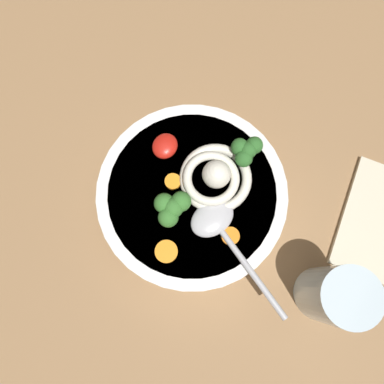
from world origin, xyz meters
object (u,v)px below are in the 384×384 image
at_px(soup_bowl, 192,197).
at_px(noodle_pile, 215,177).
at_px(soup_spoon, 219,227).
at_px(drinking_glass, 334,295).
at_px(folded_napkin, 384,223).

xyz_separation_m(soup_bowl, noodle_pile, (-0.03, 0.02, 0.04)).
height_order(soup_spoon, drinking_glass, drinking_glass).
relative_size(soup_bowl, noodle_pile, 2.43).
height_order(soup_bowl, soup_spoon, soup_spoon).
bearing_deg(folded_napkin, soup_spoon, -58.65).
xyz_separation_m(soup_spoon, folded_napkin, (-0.13, 0.21, -0.07)).
bearing_deg(drinking_glass, soup_spoon, -92.25).
bearing_deg(soup_bowl, drinking_glass, 81.45).
bearing_deg(soup_spoon, drinking_glass, 24.67).
xyz_separation_m(drinking_glass, folded_napkin, (-0.14, 0.04, -0.05)).
bearing_deg(drinking_glass, noodle_pile, -106.92).
height_order(soup_bowl, noodle_pile, noodle_pile).
height_order(soup_bowl, folded_napkin, soup_bowl).
bearing_deg(noodle_pile, soup_spoon, 31.71).
xyz_separation_m(noodle_pile, soup_spoon, (0.06, 0.03, -0.01)).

